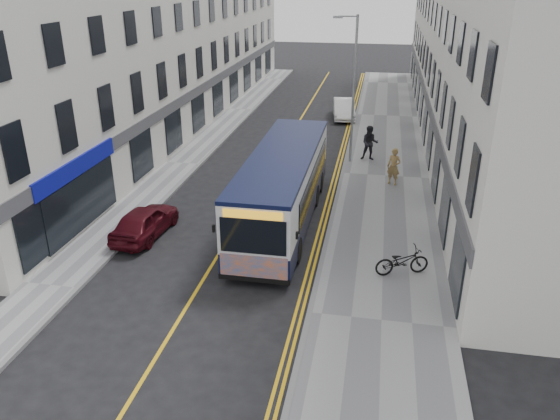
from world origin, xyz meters
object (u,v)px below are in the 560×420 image
at_px(streetlamp, 352,86).
at_px(bicycle, 402,261).
at_px(city_bus, 283,186).
at_px(pedestrian_far, 370,143).
at_px(car_white, 344,109).
at_px(pedestrian_near, 394,167).
at_px(car_maroon, 145,221).

bearing_deg(streetlamp, bicycle, -77.51).
relative_size(city_bus, pedestrian_far, 5.59).
relative_size(streetlamp, car_white, 1.88).
height_order(city_bus, pedestrian_near, city_bus).
relative_size(bicycle, pedestrian_near, 1.05).
height_order(bicycle, pedestrian_far, pedestrian_far).
distance_m(pedestrian_near, car_maroon, 12.55).
xyz_separation_m(pedestrian_near, car_white, (-3.51, 13.53, -0.36)).
bearing_deg(car_maroon, streetlamp, -120.44).
xyz_separation_m(city_bus, pedestrian_far, (3.36, 9.07, -0.64)).
bearing_deg(pedestrian_far, city_bus, -110.61).
bearing_deg(bicycle, pedestrian_far, -13.19).
bearing_deg(city_bus, car_maroon, -157.28).
xyz_separation_m(streetlamp, pedestrian_far, (1.12, 0.49, -3.28)).
xyz_separation_m(city_bus, pedestrian_near, (4.68, 5.34, -0.69)).
height_order(city_bus, car_maroon, city_bus).
height_order(pedestrian_far, car_white, pedestrian_far).
height_order(pedestrian_far, car_maroon, pedestrian_far).
height_order(pedestrian_near, car_maroon, pedestrian_near).
relative_size(bicycle, car_white, 0.46).
height_order(city_bus, pedestrian_far, city_bus).
bearing_deg(streetlamp, car_maroon, -125.01).
relative_size(bicycle, pedestrian_far, 1.00).
relative_size(city_bus, bicycle, 5.61).
distance_m(streetlamp, car_maroon, 13.71).
xyz_separation_m(bicycle, pedestrian_near, (-0.28, 9.02, 0.42)).
distance_m(city_bus, car_maroon, 5.88).
relative_size(pedestrian_near, car_maroon, 0.49).
xyz_separation_m(pedestrian_near, pedestrian_far, (-1.31, 3.73, 0.05)).
bearing_deg(pedestrian_far, car_maroon, -127.83).
bearing_deg(pedestrian_near, car_white, 127.51).
height_order(bicycle, car_maroon, car_maroon).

